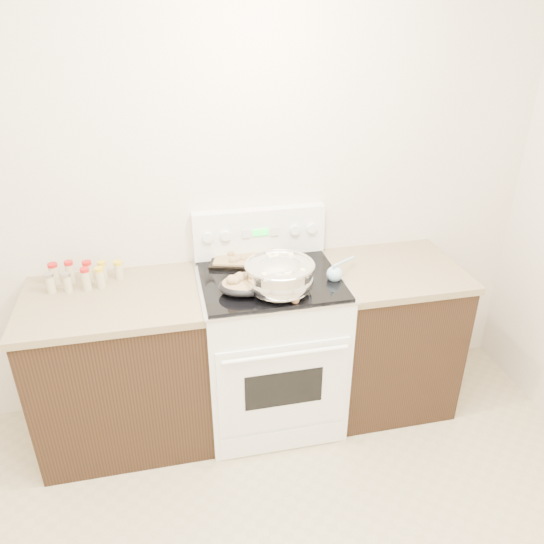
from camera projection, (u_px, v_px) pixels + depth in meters
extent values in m
cube|color=beige|center=(194.00, 188.00, 2.91)|extent=(4.00, 0.05, 2.70)
cube|color=black|center=(124.00, 371.00, 2.94)|extent=(0.90, 0.64, 0.88)
cube|color=brown|center=(112.00, 300.00, 2.72)|extent=(0.93, 0.67, 0.04)
cube|color=black|center=(387.00, 337.00, 3.23)|extent=(0.70, 0.64, 0.88)
cube|color=brown|center=(395.00, 270.00, 3.02)|extent=(0.73, 0.67, 0.04)
cube|color=white|center=(270.00, 350.00, 3.08)|extent=(0.76, 0.66, 0.92)
cube|color=white|center=(284.00, 388.00, 2.79)|extent=(0.70, 0.01, 0.55)
cube|color=black|center=(284.00, 389.00, 2.78)|extent=(0.42, 0.01, 0.22)
cylinder|color=white|center=(286.00, 355.00, 2.64)|extent=(0.65, 0.02, 0.02)
cube|color=white|center=(283.00, 441.00, 2.96)|extent=(0.70, 0.01, 0.14)
cube|color=silver|center=(270.00, 280.00, 2.86)|extent=(0.78, 0.68, 0.01)
cube|color=black|center=(270.00, 278.00, 2.85)|extent=(0.74, 0.64, 0.01)
cube|color=white|center=(259.00, 232.00, 3.04)|extent=(0.76, 0.07, 0.28)
cylinder|color=white|center=(208.00, 237.00, 2.94)|extent=(0.06, 0.02, 0.06)
cylinder|color=white|center=(226.00, 236.00, 2.96)|extent=(0.06, 0.02, 0.06)
cylinder|color=white|center=(295.00, 230.00, 3.03)|extent=(0.06, 0.02, 0.06)
cylinder|color=white|center=(312.00, 228.00, 3.05)|extent=(0.06, 0.02, 0.06)
cube|color=#19E533|center=(261.00, 233.00, 3.00)|extent=(0.09, 0.00, 0.04)
cube|color=silver|center=(247.00, 234.00, 2.98)|extent=(0.05, 0.00, 0.05)
cube|color=silver|center=(274.00, 231.00, 3.01)|extent=(0.05, 0.00, 0.05)
ellipsoid|color=silver|center=(280.00, 279.00, 2.68)|extent=(0.40, 0.40, 0.21)
cylinder|color=silver|center=(279.00, 290.00, 2.71)|extent=(0.19, 0.19, 0.01)
torus|color=silver|center=(280.00, 265.00, 2.64)|extent=(0.36, 0.36, 0.02)
cylinder|color=silver|center=(280.00, 276.00, 2.67)|extent=(0.33, 0.33, 0.12)
cylinder|color=olive|center=(280.00, 267.00, 2.65)|extent=(0.31, 0.31, 0.00)
cube|color=beige|center=(286.00, 270.00, 2.61)|extent=(0.03, 0.03, 0.02)
cube|color=beige|center=(292.00, 267.00, 2.64)|extent=(0.03, 0.03, 0.02)
cube|color=beige|center=(268.00, 266.00, 2.64)|extent=(0.04, 0.04, 0.02)
cube|color=beige|center=(289.00, 265.00, 2.65)|extent=(0.04, 0.04, 0.03)
cube|color=beige|center=(290.00, 261.00, 2.69)|extent=(0.03, 0.03, 0.02)
cube|color=beige|center=(272.00, 259.00, 2.71)|extent=(0.03, 0.03, 0.03)
cube|color=beige|center=(289.00, 263.00, 2.67)|extent=(0.02, 0.02, 0.02)
cube|color=beige|center=(289.00, 273.00, 2.57)|extent=(0.02, 0.02, 0.02)
cube|color=beige|center=(270.00, 256.00, 2.74)|extent=(0.02, 0.02, 0.02)
cube|color=beige|center=(273.00, 271.00, 2.60)|extent=(0.03, 0.03, 0.03)
cube|color=beige|center=(287.00, 275.00, 2.56)|extent=(0.03, 0.03, 0.02)
cube|color=beige|center=(264.00, 276.00, 2.55)|extent=(0.04, 0.04, 0.02)
cube|color=beige|center=(277.00, 257.00, 2.74)|extent=(0.04, 0.04, 0.03)
cube|color=beige|center=(265.00, 267.00, 2.64)|extent=(0.03, 0.03, 0.02)
cube|color=beige|center=(279.00, 266.00, 2.64)|extent=(0.03, 0.03, 0.03)
cube|color=beige|center=(303.00, 271.00, 2.60)|extent=(0.03, 0.03, 0.02)
cube|color=beige|center=(291.00, 255.00, 2.75)|extent=(0.03, 0.03, 0.02)
ellipsoid|color=black|center=(249.00, 284.00, 2.70)|extent=(0.34, 0.25, 0.08)
ellipsoid|color=#A58458|center=(249.00, 282.00, 2.69)|extent=(0.30, 0.23, 0.06)
sphere|color=#A58458|center=(231.00, 280.00, 2.64)|extent=(0.05, 0.05, 0.05)
sphere|color=#A58458|center=(253.00, 270.00, 2.74)|extent=(0.04, 0.04, 0.04)
sphere|color=#A58458|center=(258.00, 270.00, 2.74)|extent=(0.05, 0.05, 0.05)
sphere|color=#A58458|center=(240.00, 277.00, 2.66)|extent=(0.06, 0.06, 0.06)
sphere|color=#A58458|center=(270.00, 280.00, 2.64)|extent=(0.05, 0.05, 0.05)
sphere|color=#A58458|center=(266.00, 277.00, 2.68)|extent=(0.05, 0.05, 0.05)
sphere|color=#A58458|center=(236.00, 281.00, 2.63)|extent=(0.04, 0.04, 0.04)
sphere|color=#A58458|center=(268.00, 277.00, 2.66)|extent=(0.05, 0.05, 0.05)
cube|color=black|center=(249.00, 259.00, 3.03)|extent=(0.48, 0.39, 0.02)
cube|color=#A58458|center=(248.00, 257.00, 3.02)|extent=(0.43, 0.34, 0.02)
sphere|color=#A58458|center=(268.00, 247.00, 3.12)|extent=(0.04, 0.04, 0.04)
sphere|color=#A58458|center=(238.00, 259.00, 2.97)|extent=(0.04, 0.04, 0.04)
sphere|color=#A58458|center=(231.00, 254.00, 3.02)|extent=(0.04, 0.04, 0.04)
sphere|color=#A58458|center=(273.00, 252.00, 3.05)|extent=(0.04, 0.04, 0.04)
sphere|color=#A58458|center=(236.00, 260.00, 2.95)|extent=(0.03, 0.03, 0.03)
sphere|color=#A58458|center=(233.00, 261.00, 2.95)|extent=(0.04, 0.04, 0.04)
sphere|color=#A58458|center=(249.00, 258.00, 2.98)|extent=(0.04, 0.04, 0.04)
sphere|color=#A58458|center=(253.00, 249.00, 3.09)|extent=(0.03, 0.03, 0.03)
sphere|color=#A58458|center=(244.00, 258.00, 2.98)|extent=(0.04, 0.04, 0.04)
sphere|color=#A58458|center=(268.00, 249.00, 3.08)|extent=(0.03, 0.03, 0.03)
cylinder|color=tan|center=(290.00, 290.00, 2.71)|extent=(0.02, 0.25, 0.01)
sphere|color=tan|center=(295.00, 300.00, 2.61)|extent=(0.04, 0.04, 0.04)
sphere|color=#98C7E4|center=(334.00, 274.00, 2.82)|extent=(0.08, 0.08, 0.08)
cylinder|color=#98C7E4|center=(344.00, 262.00, 2.89)|extent=(0.20, 0.21, 0.07)
cylinder|color=#BFB28C|center=(54.00, 275.00, 2.81)|extent=(0.05, 0.05, 0.10)
cylinder|color=#B21414|center=(52.00, 265.00, 2.78)|extent=(0.05, 0.05, 0.02)
cylinder|color=#BFB28C|center=(70.00, 273.00, 2.83)|extent=(0.04, 0.04, 0.11)
cylinder|color=#B21414|center=(68.00, 263.00, 2.80)|extent=(0.05, 0.05, 0.02)
cylinder|color=#BFB28C|center=(88.00, 273.00, 2.83)|extent=(0.05, 0.05, 0.10)
cylinder|color=#B21414|center=(86.00, 263.00, 2.81)|extent=(0.05, 0.05, 0.02)
cylinder|color=#BFB28C|center=(103.00, 272.00, 2.86)|extent=(0.04, 0.04, 0.09)
cylinder|color=gold|center=(102.00, 263.00, 2.84)|extent=(0.05, 0.05, 0.02)
cylinder|color=#BFB28C|center=(119.00, 271.00, 2.87)|extent=(0.05, 0.05, 0.09)
cylinder|color=gold|center=(118.00, 263.00, 2.85)|extent=(0.05, 0.05, 0.02)
cylinder|color=#BFB28C|center=(51.00, 284.00, 2.73)|extent=(0.05, 0.05, 0.09)
cylinder|color=#B2B2B7|center=(49.00, 275.00, 2.71)|extent=(0.05, 0.05, 0.02)
cylinder|color=#BFB28C|center=(68.00, 284.00, 2.74)|extent=(0.04, 0.04, 0.09)
cylinder|color=#B2B2B7|center=(66.00, 275.00, 2.72)|extent=(0.04, 0.04, 0.02)
cylinder|color=#BFB28C|center=(86.00, 280.00, 2.76)|extent=(0.04, 0.04, 0.11)
cylinder|color=#B21414|center=(84.00, 270.00, 2.73)|extent=(0.05, 0.05, 0.02)
cylinder|color=#BFB28C|center=(100.00, 279.00, 2.78)|extent=(0.04, 0.04, 0.10)
cylinder|color=gold|center=(99.00, 269.00, 2.75)|extent=(0.05, 0.05, 0.02)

